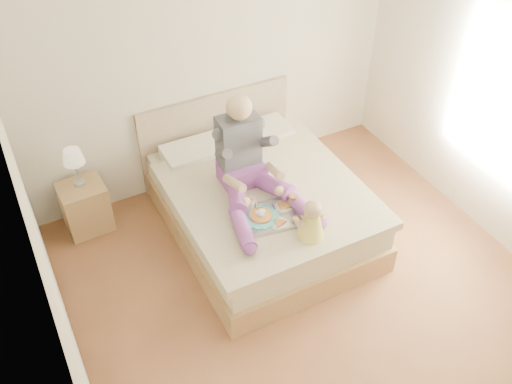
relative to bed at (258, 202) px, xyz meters
name	(u,v)px	position (x,y,z in m)	size (l,w,h in m)	color
room	(337,163)	(0.08, -1.08, 1.19)	(4.02, 4.22, 2.71)	brown
bed	(258,202)	(0.00, 0.00, 0.00)	(1.70, 2.18, 1.00)	#987446
nightstand	(85,207)	(-1.53, 0.77, -0.06)	(0.44, 0.40, 0.52)	#987446
lamp	(73,159)	(-1.52, 0.81, 0.52)	(0.20, 0.20, 0.41)	#B0B2B7
adult	(248,166)	(-0.15, -0.09, 0.57)	(0.80, 1.13, 0.94)	#78388D
tray	(272,214)	(-0.13, -0.52, 0.33)	(0.58, 0.49, 0.15)	#B0B2B7
baby	(311,222)	(0.04, -0.87, 0.45)	(0.25, 0.34, 0.38)	#D6CC43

